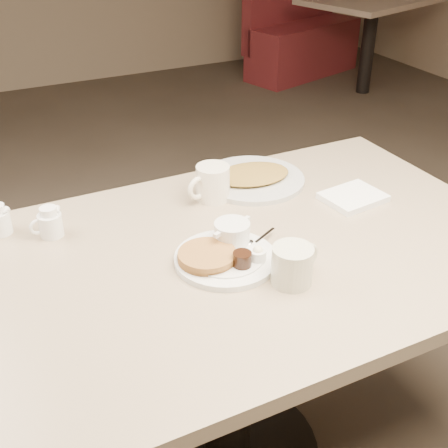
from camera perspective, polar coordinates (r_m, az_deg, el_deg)
name	(u,v)px	position (r m, az deg, el deg)	size (l,w,h in m)	color
diner_table	(227,307)	(1.52, 0.34, -8.16)	(1.50, 0.90, 0.75)	tan
main_plate	(225,252)	(1.38, 0.07, -2.72)	(0.32, 0.31, 0.07)	white
coffee_mug_near	(293,264)	(1.30, 6.79, -3.93)	(0.14, 0.11, 0.09)	beige
napkin	(353,197)	(1.68, 12.53, 2.58)	(0.18, 0.15, 0.02)	white
coffee_mug_far	(212,183)	(1.63, -1.19, 4.03)	(0.14, 0.11, 0.10)	white
creamer_left	(50,223)	(1.53, -16.69, 0.10)	(0.09, 0.07, 0.08)	white
hash_plate	(252,177)	(1.74, 2.79, 4.57)	(0.33, 0.33, 0.04)	#B9B9B6
booth_back_right	(306,28)	(5.36, 8.07, 18.46)	(1.38, 1.51, 1.12)	maroon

